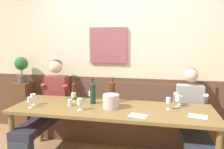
# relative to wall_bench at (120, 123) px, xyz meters

# --- Properties ---
(room_wall_back) EXTENTS (6.80, 0.12, 2.80)m
(room_wall_back) POSITION_rel_wall_bench_xyz_m (-0.00, 0.26, 1.12)
(room_wall_back) COLOR beige
(room_wall_back) RESTS_ON ground
(wood_wainscot_panel) EXTENTS (6.80, 0.03, 1.01)m
(wood_wainscot_panel) POSITION_rel_wall_bench_xyz_m (0.00, 0.21, 0.22)
(wood_wainscot_panel) COLOR brown
(wood_wainscot_panel) RESTS_ON ground
(wall_bench) EXTENTS (2.94, 0.42, 0.94)m
(wall_bench) POSITION_rel_wall_bench_xyz_m (0.00, 0.00, 0.00)
(wall_bench) COLOR brown
(wall_bench) RESTS_ON ground
(dining_table) EXTENTS (2.64, 0.83, 0.76)m
(dining_table) POSITION_rel_wall_bench_xyz_m (0.00, -0.66, 0.40)
(dining_table) COLOR brown
(dining_table) RESTS_ON ground
(person_center_right_seat) EXTENTS (0.48, 1.25, 1.32)m
(person_center_right_seat) POSITION_rel_wall_bench_xyz_m (-1.09, -0.35, 0.36)
(person_center_right_seat) COLOR #2C333D
(person_center_right_seat) RESTS_ON ground
(person_center_left_seat) EXTENTS (0.49, 1.24, 1.24)m
(person_center_left_seat) POSITION_rel_wall_bench_xyz_m (1.07, -0.38, 0.32)
(person_center_left_seat) COLOR #342C35
(person_center_left_seat) RESTS_ON ground
(ice_bucket) EXTENTS (0.22, 0.22, 0.18)m
(ice_bucket) POSITION_rel_wall_bench_xyz_m (-0.00, -0.68, 0.57)
(ice_bucket) COLOR #BDB2BA
(ice_bucket) RESTS_ON dining_table
(wine_bottle_clear_water) EXTENTS (0.07, 0.07, 0.38)m
(wine_bottle_clear_water) POSITION_rel_wall_bench_xyz_m (-0.03, -0.42, 0.64)
(wine_bottle_clear_water) COLOR #41260F
(wine_bottle_clear_water) RESTS_ON dining_table
(wine_bottle_green_tall) EXTENTS (0.07, 0.07, 0.32)m
(wine_bottle_green_tall) POSITION_rel_wall_bench_xyz_m (-0.63, -0.38, 0.62)
(wine_bottle_green_tall) COLOR #492110
(wine_bottle_green_tall) RESTS_ON dining_table
(wine_bottle_amber_mid) EXTENTS (0.08, 0.08, 0.36)m
(wine_bottle_amber_mid) POSITION_rel_wall_bench_xyz_m (-0.29, -0.53, 0.64)
(wine_bottle_amber_mid) COLOR #193521
(wine_bottle_amber_mid) RESTS_ON dining_table
(wine_glass_mid_right) EXTENTS (0.06, 0.06, 0.16)m
(wine_glass_mid_right) POSITION_rel_wall_bench_xyz_m (0.73, -0.59, 0.59)
(wine_glass_mid_right) COLOR silver
(wine_glass_mid_right) RESTS_ON dining_table
(wine_glass_mid_left) EXTENTS (0.07, 0.07, 0.15)m
(wine_glass_mid_left) POSITION_rel_wall_bench_xyz_m (-0.37, -0.85, 0.58)
(wine_glass_mid_left) COLOR silver
(wine_glass_mid_left) RESTS_ON dining_table
(wine_glass_right_end) EXTENTS (0.07, 0.07, 0.16)m
(wine_glass_right_end) POSITION_rel_wall_bench_xyz_m (0.86, -0.45, 0.58)
(wine_glass_right_end) COLOR silver
(wine_glass_right_end) RESTS_ON dining_table
(wine_glass_near_bucket) EXTENTS (0.07, 0.07, 0.13)m
(wine_glass_near_bucket) POSITION_rel_wall_bench_xyz_m (-0.38, -0.34, 0.56)
(wine_glass_near_bucket) COLOR silver
(wine_glass_near_bucket) RESTS_ON dining_table
(wine_glass_by_bottle) EXTENTS (0.08, 0.08, 0.15)m
(wine_glass_by_bottle) POSITION_rel_wall_bench_xyz_m (-1.07, -0.76, 0.58)
(wine_glass_by_bottle) COLOR silver
(wine_glass_by_bottle) RESTS_ON dining_table
(wine_glass_left_end) EXTENTS (0.06, 0.06, 0.14)m
(wine_glass_left_end) POSITION_rel_wall_bench_xyz_m (-1.05, -0.88, 0.58)
(wine_glass_left_end) COLOR silver
(wine_glass_left_end) RESTS_ON dining_table
(wine_glass_center_front) EXTENTS (0.07, 0.07, 0.12)m
(wine_glass_center_front) POSITION_rel_wall_bench_xyz_m (0.89, -0.34, 0.56)
(wine_glass_center_front) COLOR silver
(wine_glass_center_front) RESTS_ON dining_table
(wine_glass_center_rear) EXTENTS (0.07, 0.07, 0.13)m
(wine_glass_center_rear) POSITION_rel_wall_bench_xyz_m (-0.59, -0.50, 0.57)
(wine_glass_center_rear) COLOR silver
(wine_glass_center_rear) RESTS_ON dining_table
(water_tumbler_center) EXTENTS (0.06, 0.06, 0.09)m
(water_tumbler_center) POSITION_rel_wall_bench_xyz_m (-0.56, -0.70, 0.52)
(water_tumbler_center) COLOR silver
(water_tumbler_center) RESTS_ON dining_table
(tasting_sheet_left_guest) EXTENTS (0.24, 0.19, 0.00)m
(tasting_sheet_left_guest) POSITION_rel_wall_bench_xyz_m (0.37, -0.90, 0.48)
(tasting_sheet_left_guest) COLOR white
(tasting_sheet_left_guest) RESTS_ON dining_table
(tasting_sheet_right_guest) EXTENTS (0.24, 0.20, 0.00)m
(tasting_sheet_right_guest) POSITION_rel_wall_bench_xyz_m (1.06, -0.78, 0.48)
(tasting_sheet_right_guest) COLOR white
(tasting_sheet_right_guest) RESTS_ON dining_table
(corner_pedestal) EXTENTS (0.28, 0.28, 0.89)m
(corner_pedestal) POSITION_rel_wall_bench_xyz_m (-1.77, 0.03, 0.16)
(corner_pedestal) COLOR brown
(corner_pedestal) RESTS_ON ground
(potted_plant) EXTENTS (0.23, 0.23, 0.46)m
(potted_plant) POSITION_rel_wall_bench_xyz_m (-1.77, 0.03, 0.89)
(potted_plant) COLOR #514643
(potted_plant) RESTS_ON corner_pedestal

